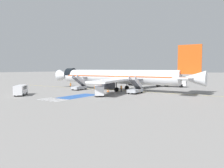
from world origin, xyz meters
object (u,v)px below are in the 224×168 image
(airliner, at_px, (119,77))
(service_van_0, at_px, (21,89))
(ground_crew_0, at_px, (71,85))
(boarding_stairs_forward, at_px, (79,86))
(traffic_cone_0, at_px, (108,90))
(service_van_1, at_px, (99,90))
(ground_crew_2, at_px, (101,87))
(ground_crew_3, at_px, (121,88))
(ground_crew_1, at_px, (95,88))
(fuel_tanker, at_px, (169,81))
(boarding_stairs_aft, at_px, (135,89))

(airliner, height_order, service_van_0, airliner)
(airliner, distance_m, ground_crew_0, 14.86)
(boarding_stairs_forward, bearing_deg, ground_crew_0, 166.66)
(traffic_cone_0, bearing_deg, boarding_stairs_forward, -177.73)
(service_van_1, bearing_deg, ground_crew_2, -94.13)
(traffic_cone_0, bearing_deg, ground_crew_0, 178.24)
(ground_crew_3, bearing_deg, service_van_1, -72.59)
(ground_crew_1, bearing_deg, service_van_0, 67.42)
(fuel_tanker, distance_m, service_van_1, 32.11)
(service_van_0, bearing_deg, boarding_stairs_aft, 179.79)
(boarding_stairs_aft, height_order, ground_crew_2, boarding_stairs_aft)
(service_van_1, relative_size, traffic_cone_0, 7.68)
(ground_crew_2, bearing_deg, service_van_1, -97.37)
(ground_crew_0, bearing_deg, fuel_tanker, -56.89)
(service_van_1, bearing_deg, fuel_tanker, -136.59)
(boarding_stairs_forward, height_order, service_van_1, boarding_stairs_forward)
(ground_crew_1, xyz_separation_m, ground_crew_3, (5.76, 3.27, -0.02))
(traffic_cone_0, bearing_deg, ground_crew_3, 16.03)
(airliner, distance_m, service_van_0, 24.85)
(service_van_0, bearing_deg, ground_crew_3, -172.13)
(airliner, height_order, boarding_stairs_forward, airliner)
(ground_crew_1, height_order, ground_crew_3, ground_crew_1)
(service_van_0, relative_size, ground_crew_3, 2.95)
(fuel_tanker, relative_size, traffic_cone_0, 16.19)
(boarding_stairs_aft, xyz_separation_m, fuel_tanker, (0.33, 23.20, 0.76))
(ground_crew_2, height_order, traffic_cone_0, ground_crew_2)
(airliner, distance_m, ground_crew_1, 7.82)
(service_van_1, relative_size, ground_crew_1, 2.82)
(fuel_tanker, distance_m, ground_crew_2, 24.89)
(service_van_0, height_order, ground_crew_3, service_van_0)
(service_van_1, bearing_deg, ground_crew_3, -128.69)
(service_van_1, distance_m, ground_crew_0, 18.94)
(service_van_0, distance_m, traffic_cone_0, 20.70)
(service_van_1, bearing_deg, service_van_0, -7.71)
(boarding_stairs_forward, xyz_separation_m, ground_crew_1, (7.07, -1.92, 0.00))
(boarding_stairs_forward, distance_m, boarding_stairs_aft, 17.15)
(service_van_0, relative_size, ground_crew_2, 3.05)
(airliner, bearing_deg, service_van_1, -169.87)
(fuel_tanker, relative_size, ground_crew_1, 5.94)
(boarding_stairs_aft, distance_m, ground_crew_0, 21.28)
(ground_crew_3, height_order, traffic_cone_0, ground_crew_3)
(boarding_stairs_aft, relative_size, fuel_tanker, 0.50)
(airliner, height_order, ground_crew_1, airliner)
(airliner, bearing_deg, boarding_stairs_aft, -122.09)
(boarding_stairs_forward, bearing_deg, ground_crew_1, -17.72)
(ground_crew_3, bearing_deg, ground_crew_2, -165.31)
(ground_crew_3, bearing_deg, service_van_0, -112.15)
(fuel_tanker, bearing_deg, boarding_stairs_forward, -43.96)
(boarding_stairs_aft, relative_size, ground_crew_1, 2.96)
(boarding_stairs_forward, height_order, ground_crew_0, boarding_stairs_forward)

